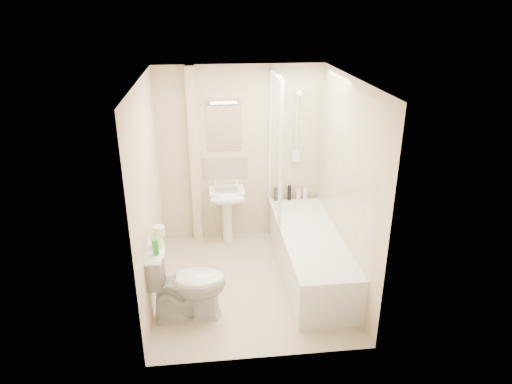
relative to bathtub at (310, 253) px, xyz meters
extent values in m
plane|color=beige|center=(-0.75, -0.12, -0.29)|extent=(2.50, 2.50, 0.00)
cube|color=beige|center=(-0.75, 1.13, 0.91)|extent=(2.20, 0.02, 2.40)
cube|color=beige|center=(-1.85, -0.12, 0.91)|extent=(0.02, 2.50, 2.40)
cube|color=beige|center=(0.35, -0.12, 0.91)|extent=(0.02, 2.50, 2.40)
cube|color=white|center=(-0.75, -0.12, 2.11)|extent=(2.20, 2.50, 0.02)
cube|color=beige|center=(0.00, 1.12, 1.14)|extent=(0.70, 0.01, 1.75)
cube|color=beige|center=(0.34, 0.00, 1.14)|extent=(0.01, 2.10, 1.75)
cube|color=beige|center=(-1.37, 1.07, 0.91)|extent=(0.12, 0.12, 2.40)
cube|color=beige|center=(-0.96, 1.12, 0.74)|extent=(0.60, 0.02, 0.30)
cube|color=white|center=(-0.96, 1.12, 1.29)|extent=(0.46, 0.01, 0.60)
cube|color=silver|center=(-0.96, 1.10, 1.66)|extent=(0.42, 0.07, 0.07)
cube|color=white|center=(0.00, 0.00, -0.01)|extent=(0.70, 2.10, 0.55)
cube|color=white|center=(0.00, 0.00, 0.21)|extent=(0.56, 1.96, 0.05)
cube|color=white|center=(-0.35, 0.68, 1.16)|extent=(0.01, 0.90, 1.80)
cube|color=white|center=(-0.35, 1.11, 1.16)|extent=(0.04, 0.04, 1.80)
cube|color=white|center=(-0.35, 0.23, 1.16)|extent=(0.04, 0.04, 1.80)
cube|color=white|center=(-0.35, 0.68, 2.04)|extent=(0.04, 0.90, 0.04)
cube|color=white|center=(-0.35, 0.68, 0.28)|extent=(0.04, 0.90, 0.03)
cylinder|color=white|center=(0.00, 1.10, 1.26)|extent=(0.02, 0.02, 0.90)
cylinder|color=white|center=(0.00, 1.10, 0.81)|extent=(0.05, 0.05, 0.02)
cylinder|color=white|center=(0.00, 1.10, 1.71)|extent=(0.05, 0.05, 0.02)
cylinder|color=white|center=(0.00, 1.03, 1.74)|extent=(0.08, 0.11, 0.11)
cube|color=white|center=(0.00, 1.09, 0.88)|extent=(0.10, 0.05, 0.14)
cylinder|color=white|center=(-0.02, 1.07, 1.31)|extent=(0.01, 0.13, 0.84)
cylinder|color=white|center=(-0.96, 0.96, 0.02)|extent=(0.13, 0.13, 0.63)
cube|color=white|center=(-0.96, 0.93, 0.43)|extent=(0.47, 0.36, 0.14)
ellipsoid|color=white|center=(-0.96, 0.76, 0.43)|extent=(0.47, 0.20, 0.14)
cube|color=silver|center=(-0.96, 0.93, 0.48)|extent=(0.32, 0.23, 0.04)
cylinder|color=white|center=(-1.11, 1.04, 0.54)|extent=(0.03, 0.03, 0.10)
cylinder|color=white|center=(-0.81, 1.04, 0.54)|extent=(0.03, 0.03, 0.10)
sphere|color=white|center=(-1.11, 1.04, 0.59)|extent=(0.04, 0.04, 0.04)
sphere|color=white|center=(-0.81, 1.04, 0.59)|extent=(0.04, 0.04, 0.04)
cylinder|color=black|center=(-0.27, 1.04, 0.36)|extent=(0.05, 0.05, 0.19)
cylinder|color=silver|center=(-0.20, 1.04, 0.33)|extent=(0.06, 0.06, 0.13)
cylinder|color=black|center=(-0.08, 1.04, 0.37)|extent=(0.05, 0.05, 0.21)
cylinder|color=#F8E2BF|center=(0.05, 1.04, 0.34)|extent=(0.06, 0.06, 0.15)
cylinder|color=white|center=(0.15, 1.04, 0.34)|extent=(0.06, 0.06, 0.15)
imported|color=white|center=(-1.47, -0.65, 0.13)|extent=(0.48, 0.82, 0.83)
cylinder|color=white|center=(-1.74, -0.59, 0.60)|extent=(0.11, 0.11, 0.11)
cylinder|color=white|center=(-1.71, -0.56, 0.70)|extent=(0.12, 0.12, 0.10)
cylinder|color=green|center=(-1.74, -0.76, 0.63)|extent=(0.06, 0.06, 0.17)
camera|label=1|loc=(-1.20, -4.72, 2.84)|focal=32.00mm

